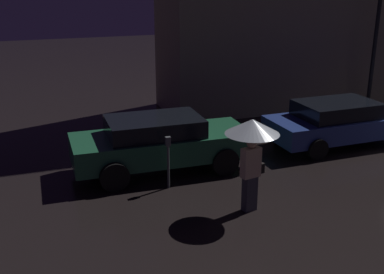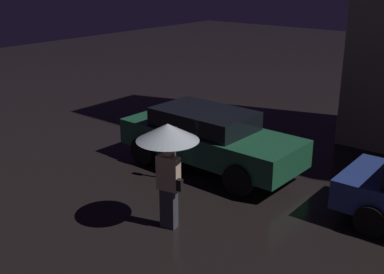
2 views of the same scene
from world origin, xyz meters
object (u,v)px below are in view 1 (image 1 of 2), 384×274
Objects in this scene: pedestrian_with_umbrella at (252,137)px; parking_meter at (168,157)px; parked_car_blue at (339,122)px; parked_car_green at (160,142)px; street_lamp_near at (378,14)px.

pedestrian_with_umbrella reaches higher than parking_meter.
pedestrian_with_umbrella is 1.60× the size of parking_meter.
pedestrian_with_umbrella is (-4.41, -2.94, 0.97)m from parked_car_blue.
parked_car_green reaches higher than parking_meter.
parking_meter is 9.93m from street_lamp_near.
pedestrian_with_umbrella is at bearing -52.15° from parking_meter.
parked_car_green is 3.57× the size of parking_meter.
pedestrian_with_umbrella is 2.31m from parking_meter.
street_lamp_near is at bearing 23.06° from parking_meter.
pedestrian_with_umbrella is at bearing -144.02° from street_lamp_near.
parked_car_green is 1.04× the size of parked_car_blue.
parked_car_blue reaches higher than parking_meter.
street_lamp_near reaches higher than parking_meter.
street_lamp_near reaches higher than parked_car_blue.
street_lamp_near reaches higher than parked_car_green.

